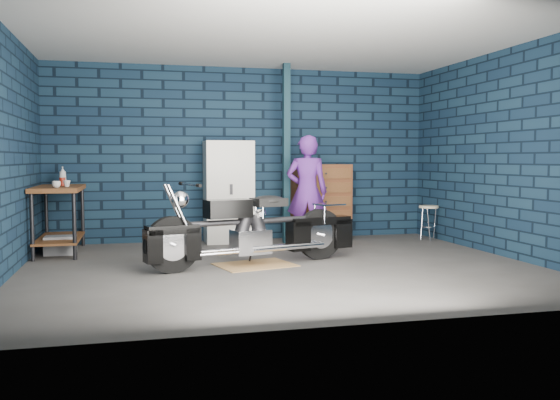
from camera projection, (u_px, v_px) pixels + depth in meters
The scene contains 15 objects.
ground at pixel (282, 267), 6.99m from camera, with size 6.00×6.00×0.00m, color #484543.
room_walls at pixel (272, 109), 7.40m from camera, with size 6.02×5.01×2.71m.
support_post at pixel (286, 154), 8.92m from camera, with size 0.10×0.10×2.70m, color #102933.
workbench at pixel (59, 220), 8.02m from camera, with size 0.60×1.40×0.91m, color brown.
drip_mat at pixel (255, 265), 7.12m from camera, with size 0.89×0.66×0.01m, color olive.
motorcycle at pixel (255, 224), 7.09m from camera, with size 2.29×0.62×1.01m, color black, non-canonical shape.
person at pixel (307, 192), 8.50m from camera, with size 0.59×0.39×1.61m, color #53207B.
storage_bin at pixel (60, 245), 7.92m from camera, with size 0.40×0.28×0.25m, color gray.
locker at pixel (229, 192), 9.03m from camera, with size 0.72×0.52×1.55m, color beige.
tool_chest at pixel (321, 202), 9.39m from camera, with size 0.89×0.50×1.19m, color brown.
shop_stool at pixel (428, 223), 9.26m from camera, with size 0.30×0.30×0.55m, color beige, non-canonical shape.
cup_a at pixel (56, 184), 7.56m from camera, with size 0.11×0.11×0.09m, color beige.
cup_b at pixel (67, 184), 7.82m from camera, with size 0.09×0.09×0.09m, color beige.
mug_red at pixel (62, 182), 8.08m from camera, with size 0.08×0.08×0.11m, color maroon.
bottle at pixel (63, 176), 8.42m from camera, with size 0.10×0.10×0.26m, color gray.
Camera 1 is at (-1.68, -6.71, 1.28)m, focal length 38.00 mm.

